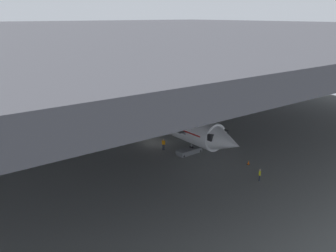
# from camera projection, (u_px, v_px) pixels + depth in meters

# --- Properties ---
(ground_plane) EXTENTS (110.00, 110.00, 0.00)m
(ground_plane) POSITION_uv_depth(u_px,v_px,m) (156.00, 141.00, 55.03)
(ground_plane) COLOR slate
(hangar_structure) EXTENTS (121.00, 99.00, 17.57)m
(hangar_structure) POSITION_uv_depth(u_px,v_px,m) (111.00, 29.00, 60.29)
(hangar_structure) COLOR #4C4F54
(hangar_structure) RESTS_ON ground_plane
(airplane_main) EXTENTS (37.04, 38.43, 11.96)m
(airplane_main) POSITION_uv_depth(u_px,v_px,m) (150.00, 114.00, 57.50)
(airplane_main) COLOR white
(airplane_main) RESTS_ON ground_plane
(boarding_stairs) EXTENTS (4.35, 1.66, 4.76)m
(boarding_stairs) POSITION_uv_depth(u_px,v_px,m) (189.00, 149.00, 50.08)
(boarding_stairs) COLOR slate
(boarding_stairs) RESTS_ON ground_plane
(crew_worker_near_nose) EXTENTS (0.46, 0.39, 1.57)m
(crew_worker_near_nose) POSITION_uv_depth(u_px,v_px,m) (260.00, 174.00, 41.70)
(crew_worker_near_nose) COLOR #232838
(crew_worker_near_nose) RESTS_ON ground_plane
(crew_worker_by_stairs) EXTENTS (0.38, 0.47, 1.76)m
(crew_worker_by_stairs) POSITION_uv_depth(u_px,v_px,m) (163.00, 144.00, 51.22)
(crew_worker_by_stairs) COLOR #232838
(crew_worker_by_stairs) RESTS_ON ground_plane
(traffic_cone_orange) EXTENTS (0.36, 0.36, 0.60)m
(traffic_cone_orange) POSITION_uv_depth(u_px,v_px,m) (248.00, 163.00, 46.45)
(traffic_cone_orange) COLOR black
(traffic_cone_orange) RESTS_ON ground_plane
(baggage_tug) EXTENTS (1.91, 2.48, 0.90)m
(baggage_tug) POSITION_uv_depth(u_px,v_px,m) (96.00, 127.00, 60.13)
(baggage_tug) COLOR yellow
(baggage_tug) RESTS_ON ground_plane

